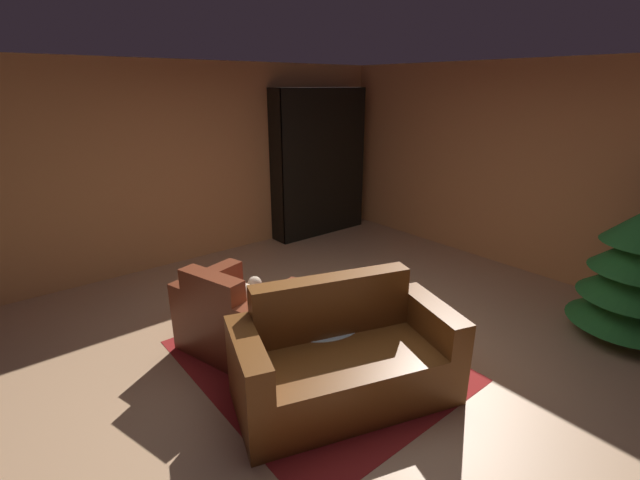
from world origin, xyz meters
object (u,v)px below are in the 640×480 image
bookshelf_unit (325,164)px  bottle_on_table (343,307)px  armchair_red (238,318)px  coffee_table (318,321)px  decorated_tree (637,274)px  book_stack_on_table (317,316)px  couch_red (344,361)px

bookshelf_unit → bottle_on_table: 3.75m
bookshelf_unit → armchair_red: size_ratio=1.99×
coffee_table → decorated_tree: 3.00m
book_stack_on_table → decorated_tree: 3.01m
book_stack_on_table → decorated_tree: (1.54, 2.58, 0.19)m
bookshelf_unit → decorated_tree: 4.40m
armchair_red → couch_red: (1.11, 0.30, 0.00)m
decorated_tree → bookshelf_unit: bearing=-178.3°
bottle_on_table → decorated_tree: 2.78m
couch_red → bottle_on_table: 0.51m
couch_red → coffee_table: couch_red is taller
coffee_table → book_stack_on_table: size_ratio=3.79×
armchair_red → coffee_table: armchair_red is taller
coffee_table → decorated_tree: (1.57, 2.54, 0.27)m
bookshelf_unit → armchair_red: 3.68m
coffee_table → bottle_on_table: bearing=48.7°
armchair_red → book_stack_on_table: size_ratio=5.62×
book_stack_on_table → decorated_tree: size_ratio=0.16×
bookshelf_unit → decorated_tree: bookshelf_unit is taller
armchair_red → coffee_table: bearing=35.8°
coffee_table → bottle_on_table: (0.14, 0.16, 0.14)m
couch_red → coffee_table: 0.52m
armchair_red → coffee_table: (0.62, 0.45, 0.08)m
bottle_on_table → bookshelf_unit: bearing=142.6°
coffee_table → book_stack_on_table: bearing=-49.3°
couch_red → decorated_tree: 2.91m
bookshelf_unit → book_stack_on_table: bookshelf_unit is taller
bookshelf_unit → couch_red: size_ratio=1.24×
bookshelf_unit → couch_red: (3.29, -2.55, -0.81)m
bottle_on_table → coffee_table: bearing=-131.3°
couch_red → book_stack_on_table: couch_red is taller
book_stack_on_table → decorated_tree: bearing=59.2°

